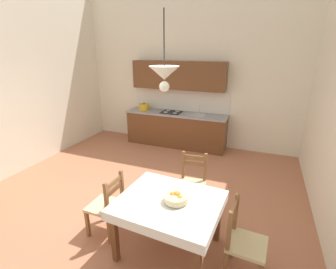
{
  "coord_description": "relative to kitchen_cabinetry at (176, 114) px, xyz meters",
  "views": [
    {
      "loc": [
        1.86,
        -3.0,
        2.51
      ],
      "look_at": [
        0.33,
        0.88,
        1.03
      ],
      "focal_mm": 26.19,
      "sensor_mm": 36.0,
      "label": 1
    }
  ],
  "objects": [
    {
      "name": "kitchen_cabinetry",
      "position": [
        0.0,
        0.0,
        0.0
      ],
      "size": [
        2.67,
        0.63,
        2.2
      ],
      "color": "brown",
      "rests_on": "ground_plane"
    },
    {
      "name": "dining_chair_tv_side",
      "position": [
        0.26,
        -3.56,
        -0.41
      ],
      "size": [
        0.43,
        0.43,
        0.93
      ],
      "color": "#D1BC89",
      "rests_on": "ground_plane"
    },
    {
      "name": "dining_chair_window_side",
      "position": [
        2.08,
        -3.57,
        -0.41
      ],
      "size": [
        0.45,
        0.45,
        0.93
      ],
      "color": "#D1BC89",
      "rests_on": "ground_plane"
    },
    {
      "name": "ground_plane",
      "position": [
        0.23,
        -2.91,
        -0.91
      ],
      "size": [
        6.24,
        6.97,
        0.1
      ],
      "primitive_type": "cube",
      "color": "#AD6B4C"
    },
    {
      "name": "wall_back",
      "position": [
        0.23,
        0.33,
        1.28
      ],
      "size": [
        6.24,
        0.12,
        4.27
      ],
      "primitive_type": "cube",
      "color": "silver",
      "rests_on": "ground_plane"
    },
    {
      "name": "dining_table",
      "position": [
        1.17,
        -3.54,
        -0.23
      ],
      "size": [
        1.3,
        1.12,
        0.75
      ],
      "color": "brown",
      "rests_on": "ground_plane"
    },
    {
      "name": "pendant_lamp",
      "position": [
        1.1,
        -3.5,
        1.4
      ],
      "size": [
        0.32,
        0.32,
        0.81
      ],
      "color": "black"
    },
    {
      "name": "dining_chair_kitchen_side",
      "position": [
        1.19,
        -2.56,
        -0.41
      ],
      "size": [
        0.47,
        0.47,
        0.93
      ],
      "color": "#D1BC89",
      "rests_on": "ground_plane"
    },
    {
      "name": "fruit_bowl",
      "position": [
        1.26,
        -3.54,
        -0.04
      ],
      "size": [
        0.3,
        0.3,
        0.12
      ],
      "color": "beige",
      "rests_on": "dining_table"
    }
  ]
}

